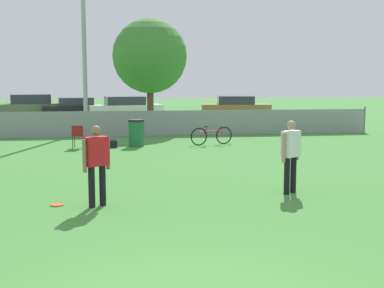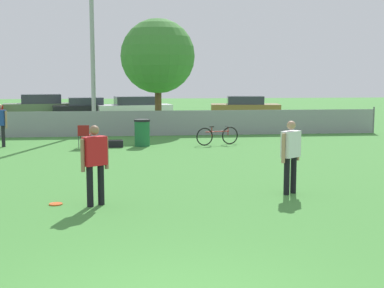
{
  "view_description": "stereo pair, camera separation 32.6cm",
  "coord_description": "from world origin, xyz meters",
  "px_view_note": "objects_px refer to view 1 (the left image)",
  "views": [
    {
      "loc": [
        -0.73,
        -5.35,
        2.54
      ],
      "look_at": [
        0.98,
        6.49,
        1.05
      ],
      "focal_mm": 50.0,
      "sensor_mm": 36.0,
      "label": 1
    },
    {
      "loc": [
        -0.41,
        -5.39,
        2.54
      ],
      "look_at": [
        0.98,
        6.49,
        1.05
      ],
      "focal_mm": 50.0,
      "sensor_mm": 36.0,
      "label": 2
    }
  ],
  "objects_px": {
    "trash_bin": "(136,133)",
    "parked_car_olive": "(31,107)",
    "bicycle_sideline": "(212,136)",
    "gear_bag_sideline": "(110,144)",
    "parked_car_dark": "(76,108)",
    "frisbee_disc": "(57,205)",
    "player_thrower_red": "(97,160)",
    "light_pole": "(83,7)",
    "folding_chair_sideline": "(78,134)",
    "tree_near_pole": "(150,56)",
    "parked_car_white": "(125,108)",
    "player_receiver_white": "(291,151)",
    "parked_car_tan": "(236,107)"
  },
  "relations": [
    {
      "from": "trash_bin",
      "to": "parked_car_olive",
      "type": "distance_m",
      "value": 15.41
    },
    {
      "from": "frisbee_disc",
      "to": "trash_bin",
      "type": "distance_m",
      "value": 9.31
    },
    {
      "from": "trash_bin",
      "to": "parked_car_olive",
      "type": "bearing_deg",
      "value": 112.51
    },
    {
      "from": "player_receiver_white",
      "to": "parked_car_dark",
      "type": "distance_m",
      "value": 23.14
    },
    {
      "from": "parked_car_olive",
      "to": "player_thrower_red",
      "type": "bearing_deg",
      "value": -88.0
    },
    {
      "from": "bicycle_sideline",
      "to": "parked_car_olive",
      "type": "height_order",
      "value": "parked_car_olive"
    },
    {
      "from": "player_thrower_red",
      "to": "trash_bin",
      "type": "xyz_separation_m",
      "value": [
        1.14,
        9.27,
        -0.43
      ]
    },
    {
      "from": "tree_near_pole",
      "to": "frisbee_disc",
      "type": "height_order",
      "value": "tree_near_pole"
    },
    {
      "from": "trash_bin",
      "to": "gear_bag_sideline",
      "type": "height_order",
      "value": "trash_bin"
    },
    {
      "from": "parked_car_tan",
      "to": "frisbee_disc",
      "type": "bearing_deg",
      "value": -103.83
    },
    {
      "from": "parked_car_dark",
      "to": "frisbee_disc",
      "type": "bearing_deg",
      "value": -95.08
    },
    {
      "from": "light_pole",
      "to": "bicycle_sideline",
      "type": "xyz_separation_m",
      "value": [
        4.96,
        -5.52,
        -5.4
      ]
    },
    {
      "from": "trash_bin",
      "to": "gear_bag_sideline",
      "type": "relative_size",
      "value": 1.77
    },
    {
      "from": "folding_chair_sideline",
      "to": "parked_car_olive",
      "type": "height_order",
      "value": "parked_car_olive"
    },
    {
      "from": "bicycle_sideline",
      "to": "gear_bag_sideline",
      "type": "height_order",
      "value": "bicycle_sideline"
    },
    {
      "from": "frisbee_disc",
      "to": "trash_bin",
      "type": "xyz_separation_m",
      "value": [
        1.95,
        9.09,
        0.49
      ]
    },
    {
      "from": "player_thrower_red",
      "to": "folding_chair_sideline",
      "type": "distance_m",
      "value": 9.08
    },
    {
      "from": "light_pole",
      "to": "trash_bin",
      "type": "xyz_separation_m",
      "value": [
        2.12,
        -5.54,
        -5.25
      ]
    },
    {
      "from": "gear_bag_sideline",
      "to": "parked_car_olive",
      "type": "relative_size",
      "value": 0.12
    },
    {
      "from": "player_receiver_white",
      "to": "bicycle_sideline",
      "type": "relative_size",
      "value": 0.96
    },
    {
      "from": "frisbee_disc",
      "to": "tree_near_pole",
      "type": "bearing_deg",
      "value": 79.25
    },
    {
      "from": "light_pole",
      "to": "folding_chair_sideline",
      "type": "bearing_deg",
      "value": -89.87
    },
    {
      "from": "light_pole",
      "to": "frisbee_disc",
      "type": "xyz_separation_m",
      "value": [
        0.17,
        -14.63,
        -5.74
      ]
    },
    {
      "from": "player_thrower_red",
      "to": "parked_car_tan",
      "type": "bearing_deg",
      "value": 36.1
    },
    {
      "from": "folding_chair_sideline",
      "to": "gear_bag_sideline",
      "type": "xyz_separation_m",
      "value": [
        1.12,
        0.04,
        -0.38
      ]
    },
    {
      "from": "light_pole",
      "to": "parked_car_white",
      "type": "xyz_separation_m",
      "value": [
        1.96,
        7.64,
        -5.07
      ]
    },
    {
      "from": "player_thrower_red",
      "to": "parked_car_olive",
      "type": "height_order",
      "value": "player_thrower_red"
    },
    {
      "from": "player_thrower_red",
      "to": "parked_car_white",
      "type": "bearing_deg",
      "value": 53.03
    },
    {
      "from": "trash_bin",
      "to": "light_pole",
      "type": "bearing_deg",
      "value": 110.94
    },
    {
      "from": "player_receiver_white",
      "to": "bicycle_sideline",
      "type": "bearing_deg",
      "value": 53.23
    },
    {
      "from": "tree_near_pole",
      "to": "parked_car_tan",
      "type": "relative_size",
      "value": 1.19
    },
    {
      "from": "player_receiver_white",
      "to": "parked_car_olive",
      "type": "height_order",
      "value": "player_receiver_white"
    },
    {
      "from": "folding_chair_sideline",
      "to": "player_thrower_red",
      "type": "bearing_deg",
      "value": 101.41
    },
    {
      "from": "bicycle_sideline",
      "to": "gear_bag_sideline",
      "type": "distance_m",
      "value": 3.85
    },
    {
      "from": "tree_near_pole",
      "to": "player_receiver_white",
      "type": "xyz_separation_m",
      "value": [
        2.1,
        -14.74,
        -2.62
      ]
    },
    {
      "from": "bicycle_sideline",
      "to": "parked_car_white",
      "type": "xyz_separation_m",
      "value": [
        -3.01,
        13.16,
        0.34
      ]
    },
    {
      "from": "light_pole",
      "to": "gear_bag_sideline",
      "type": "relative_size",
      "value": 17.56
    },
    {
      "from": "parked_car_dark",
      "to": "parked_car_white",
      "type": "xyz_separation_m",
      "value": [
        2.98,
        -0.46,
        0.02
      ]
    },
    {
      "from": "parked_car_olive",
      "to": "bicycle_sideline",
      "type": "bearing_deg",
      "value": -67.83
    },
    {
      "from": "trash_bin",
      "to": "parked_car_dark",
      "type": "height_order",
      "value": "parked_car_dark"
    },
    {
      "from": "tree_near_pole",
      "to": "trash_bin",
      "type": "bearing_deg",
      "value": -98.68
    },
    {
      "from": "parked_car_white",
      "to": "trash_bin",
      "type": "bearing_deg",
      "value": -99.01
    },
    {
      "from": "player_thrower_red",
      "to": "tree_near_pole",
      "type": "bearing_deg",
      "value": 47.85
    },
    {
      "from": "light_pole",
      "to": "tree_near_pole",
      "type": "bearing_deg",
      "value": 10.03
    },
    {
      "from": "folding_chair_sideline",
      "to": "trash_bin",
      "type": "distance_m",
      "value": 2.12
    },
    {
      "from": "bicycle_sideline",
      "to": "light_pole",
      "type": "bearing_deg",
      "value": 116.16
    },
    {
      "from": "gear_bag_sideline",
      "to": "parked_car_dark",
      "type": "relative_size",
      "value": 0.14
    },
    {
      "from": "gear_bag_sideline",
      "to": "parked_car_olive",
      "type": "xyz_separation_m",
      "value": [
        -4.91,
        14.44,
        0.6
      ]
    },
    {
      "from": "frisbee_disc",
      "to": "player_thrower_red",
      "type": "bearing_deg",
      "value": -13.0
    },
    {
      "from": "player_receiver_white",
      "to": "folding_chair_sideline",
      "type": "distance_m",
      "value": 9.86
    }
  ]
}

